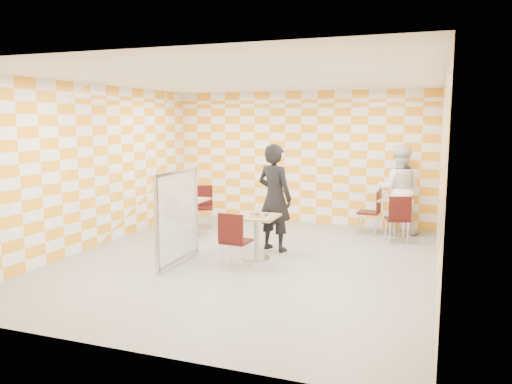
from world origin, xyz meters
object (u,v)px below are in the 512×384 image
at_px(second_table, 396,210).
at_px(chair_empty_far, 203,203).
at_px(chair_second_side, 373,208).
at_px(chair_empty_near, 176,215).
at_px(soda_bottle, 402,194).
at_px(main_table, 256,229).
at_px(chair_second_front, 399,215).
at_px(man_white, 399,189).
at_px(partition, 178,217).
at_px(empty_table, 189,211).
at_px(man_dark, 275,198).
at_px(sport_bottle, 387,194).
at_px(chair_main_front, 234,237).

height_order(second_table, chair_empty_far, chair_empty_far).
distance_m(chair_second_side, chair_empty_near, 4.04).
xyz_separation_m(chair_second_side, chair_empty_far, (-3.60, -0.60, 0.00)).
xyz_separation_m(chair_empty_far, soda_bottle, (4.15, 0.70, 0.31)).
distance_m(main_table, chair_empty_near, 1.92).
relative_size(main_table, chair_second_front, 0.81).
bearing_deg(chair_empty_near, soda_bottle, 27.84).
xyz_separation_m(second_table, man_white, (0.04, 0.19, 0.41)).
xyz_separation_m(chair_empty_near, partition, (0.75, -1.27, 0.25)).
bearing_deg(chair_second_side, chair_second_front, -49.32).
relative_size(empty_table, man_dark, 0.39).
bearing_deg(second_table, chair_second_front, -81.65).
bearing_deg(sport_bottle, main_table, -124.39).
distance_m(chair_main_front, chair_second_front, 3.55).
xyz_separation_m(partition, man_white, (3.22, 3.59, 0.13)).
distance_m(second_table, man_white, 0.46).
distance_m(empty_table, man_white, 4.37).
xyz_separation_m(chair_second_side, sport_bottle, (0.24, 0.17, 0.29)).
distance_m(main_table, man_dark, 0.81).
distance_m(chair_second_side, soda_bottle, 0.64).
bearing_deg(man_white, chair_second_side, 28.09).
distance_m(chair_main_front, man_white, 4.27).
bearing_deg(chair_main_front, second_table, 57.51).
distance_m(chair_empty_near, chair_empty_far, 1.44).
relative_size(chair_main_front, chair_second_side, 1.00).
height_order(chair_empty_near, soda_bottle, soda_bottle).
relative_size(main_table, partition, 0.48).
xyz_separation_m(empty_table, partition, (0.80, -1.94, 0.28)).
relative_size(chair_second_front, chair_empty_near, 1.00).
distance_m(second_table, empty_table, 4.24).
distance_m(empty_table, partition, 2.12).
distance_m(empty_table, chair_main_front, 2.67).
height_order(second_table, chair_empty_near, chair_empty_near).
distance_m(second_table, chair_second_side, 0.45).
relative_size(empty_table, partition, 0.48).
relative_size(main_table, chair_empty_near, 0.81).
bearing_deg(chair_second_side, chair_empty_far, -170.56).
bearing_deg(soda_bottle, chair_second_side, -169.73).
height_order(empty_table, chair_empty_far, chair_empty_far).
distance_m(main_table, soda_bottle, 3.48).
relative_size(chair_second_front, sport_bottle, 4.62).
relative_size(empty_table, chair_main_front, 0.81).
xyz_separation_m(empty_table, man_dark, (2.01, -0.56, 0.46)).
height_order(chair_empty_far, soda_bottle, soda_bottle).
xyz_separation_m(empty_table, chair_second_side, (3.55, 1.36, 0.04)).
bearing_deg(main_table, chair_second_side, 57.50).
relative_size(empty_table, man_white, 0.41).
bearing_deg(chair_second_side, empty_table, -158.96).
bearing_deg(empty_table, chair_second_side, 21.04).
height_order(main_table, sport_bottle, sport_bottle).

